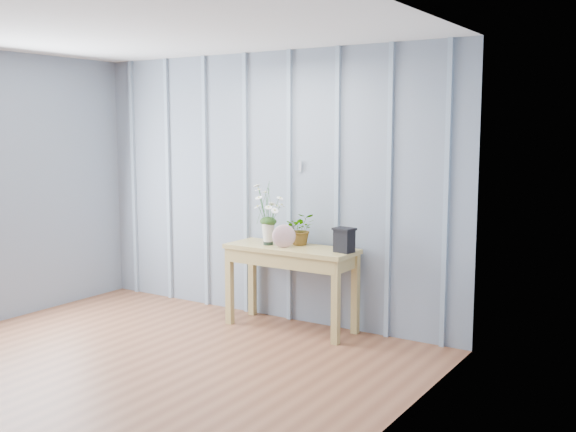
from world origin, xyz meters
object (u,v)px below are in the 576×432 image
Objects in this scene: daisy_vase at (268,207)px; felt_disc_vessel at (284,236)px; sideboard at (291,259)px; carved_box at (344,240)px.

felt_disc_vessel is at bearing -15.59° from daisy_vase.
sideboard is 0.57m from carved_box.
daisy_vase is 0.79m from carved_box.
daisy_vase reaches higher than sideboard.
sideboard is 5.70× the size of carved_box.
daisy_vase reaches higher than felt_disc_vessel.
sideboard is 2.17× the size of daisy_vase.
felt_disc_vessel is at bearing -100.66° from sideboard.
daisy_vase reaches higher than carved_box.
carved_box is at bearing 0.63° from sideboard.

